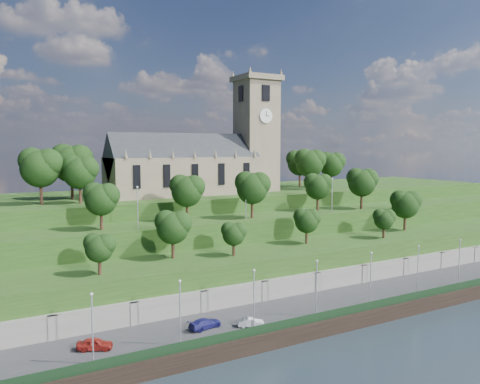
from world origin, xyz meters
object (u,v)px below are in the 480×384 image
car_left (95,344)px  car_right (205,323)px  car_middle (251,322)px  church (204,159)px

car_left → car_right: (13.76, -0.25, -0.04)m
car_middle → car_left: bearing=106.5°
church → car_left: church is taller
church → car_left: bearing=-128.6°
church → car_left: size_ratio=9.56×
car_left → car_middle: car_left is taller
church → car_middle: bearing=-106.6°
car_left → church: bearing=-14.5°
church → car_middle: size_ratio=11.29×
car_left → car_middle: (19.21, -2.59, -0.12)m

